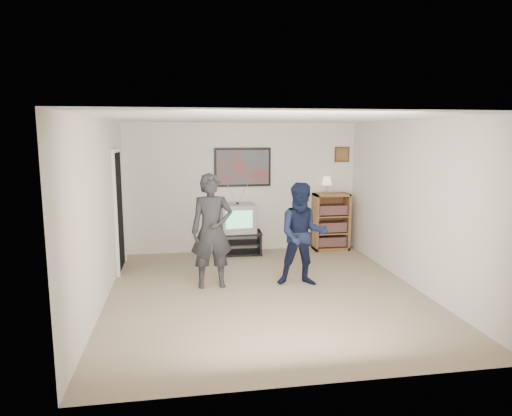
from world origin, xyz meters
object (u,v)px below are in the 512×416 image
object	(u,v)px
media_stand	(239,243)
person_short	(303,235)
crt_television	(238,218)
person_tall	(212,231)
bookshelf	(331,222)

from	to	relation	value
media_stand	person_short	xyz separation A→B (m)	(0.73, -1.96, 0.57)
person_short	crt_television	bearing A→B (deg)	120.13
crt_television	person_tall	bearing A→B (deg)	-111.92
media_stand	person_short	world-z (taller)	person_short
media_stand	person_short	size ratio (longest dim) A/B	0.57
media_stand	bookshelf	distance (m)	1.89
bookshelf	person_tall	world-z (taller)	person_tall
crt_television	bookshelf	distance (m)	1.88
crt_television	bookshelf	bearing A→B (deg)	-1.85
person_tall	person_short	distance (m)	1.37
person_short	media_stand	bearing A→B (deg)	119.66
person_short	bookshelf	bearing A→B (deg)	70.05
media_stand	crt_television	world-z (taller)	crt_television
person_tall	person_short	size ratio (longest dim) A/B	1.09
crt_television	person_tall	size ratio (longest dim) A/B	0.37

